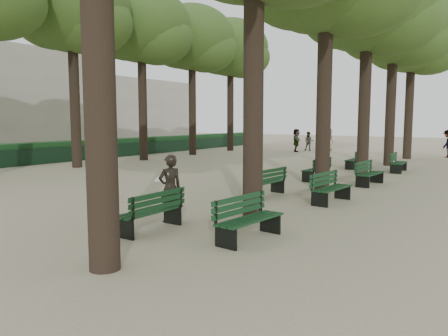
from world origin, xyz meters
The scene contains 24 objects.
ground centered at (0.00, 0.00, 0.00)m, with size 120.00×120.00×0.00m, color tan.
tree_central_3 centered at (1.50, 13.00, 7.65)m, with size 6.00×6.00×9.95m.
tree_central_4 centered at (1.50, 18.00, 7.65)m, with size 6.00×6.00×9.95m.
tree_central_5 centered at (1.50, 23.00, 7.65)m, with size 6.00×6.00×9.95m.
tree_far_2 centered at (-12.00, 8.00, 8.14)m, with size 6.00×6.00×10.45m.
tree_far_3 centered at (-12.00, 13.00, 8.14)m, with size 6.00×6.00×10.45m.
tree_far_4 centered at (-12.00, 18.00, 8.14)m, with size 6.00×6.00×10.45m.
tree_far_5 centered at (-12.00, 23.00, 8.14)m, with size 6.00×6.00×10.45m.
bench_left_0 centered at (0.37, 0.31, 0.27)m, with size 0.57×1.80×0.92m.
bench_left_1 centered at (0.37, 5.81, 0.27)m, with size 0.73×1.84×0.92m.
bench_left_2 centered at (0.37, 10.32, 0.27)m, with size 0.67×1.83×0.92m.
bench_left_3 centered at (0.37, 15.62, 0.27)m, with size 0.60×1.81×0.92m.
bench_right_0 centered at (2.63, 0.89, 0.27)m, with size 0.75×1.85×0.92m.
bench_right_1 centered at (2.63, 5.84, 0.27)m, with size 0.75×1.85×0.92m.
bench_right_2 centered at (2.63, 10.09, 0.27)m, with size 0.70×1.84×0.92m.
bench_right_3 centered at (2.63, 15.13, 0.27)m, with size 0.66×1.83×0.92m.
man_with_map centered at (0.17, 1.25, 0.83)m, with size 0.72×0.74×1.67m.
pedestrian_d centered at (-5.37, 27.44, 0.92)m, with size 0.90×0.37×1.84m, color #262628.
pedestrian_b centered at (3.56, 25.35, 0.92)m, with size 1.19×0.37×1.84m, color #262628.
pedestrian_e centered at (-6.95, 24.68, 0.90)m, with size 1.66×0.36×1.79m, color #262628.
pedestrian_a centered at (-6.64, 26.42, 0.76)m, with size 0.74×0.30×1.52m, color #262628.
fence centered at (-15.00, 11.00, 0.45)m, with size 0.08×42.00×0.90m, color black.
hedge centered at (-15.70, 11.00, 0.60)m, with size 1.20×42.00×1.20m, color #143A1B.
building_far centered at (-33.00, 30.00, 3.50)m, with size 12.00×16.00×7.00m, color #B7B2A3.
Camera 1 is at (7.09, -6.83, 2.51)m, focal length 35.00 mm.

